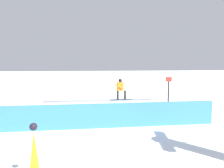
# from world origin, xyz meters

# --- Properties ---
(ground_plane) EXTENTS (120.00, 120.00, 0.00)m
(ground_plane) POSITION_xyz_m (0.00, 0.00, 0.00)
(ground_plane) COLOR white
(grind_box) EXTENTS (6.74, 0.62, 0.69)m
(grind_box) POSITION_xyz_m (0.00, 0.00, 0.31)
(grind_box) COLOR white
(grind_box) RESTS_ON ground_plane
(snowboarder) EXTENTS (1.51, 0.55, 1.34)m
(snowboarder) POSITION_xyz_m (-1.39, -0.02, 1.41)
(snowboarder) COLOR #16282E
(snowboarder) RESTS_ON grind_box
(safety_fence) EXTENTS (10.83, 0.27, 1.17)m
(safety_fence) POSITION_xyz_m (0.00, 3.73, 0.59)
(safety_fence) COLOR #397CE2
(safety_fence) RESTS_ON ground_plane
(background_skier_left) EXTENTS (1.41, 1.31, 1.55)m
(background_skier_left) POSITION_xyz_m (2.19, 8.24, 0.71)
(background_skier_left) COLOR black
(background_skier_left) RESTS_ON ground_plane
(trail_marker) EXTENTS (0.40, 0.10, 2.10)m
(trail_marker) POSITION_xyz_m (-4.60, -0.15, 1.12)
(trail_marker) COLOR #262628
(trail_marker) RESTS_ON ground_plane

